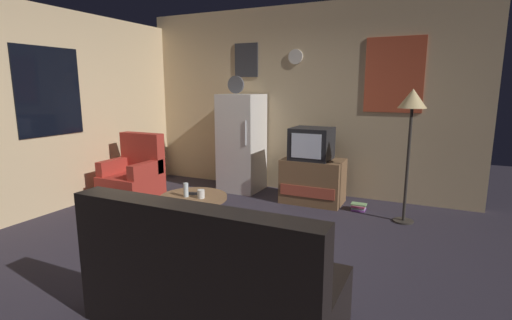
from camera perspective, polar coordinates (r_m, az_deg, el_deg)
ground_plane at (r=4.01m, az=-5.91°, el=-12.81°), size 12.00×12.00×0.00m
wall_with_art at (r=5.90m, az=6.43°, el=8.85°), size 5.20×0.12×2.79m
wall_left_with_window at (r=5.47m, az=-29.84°, el=6.27°), size 0.12×5.20×2.60m
fridge at (r=5.92m, az=-2.16°, el=2.62°), size 0.60×0.62×1.77m
tv_stand at (r=5.41m, az=8.50°, el=-3.12°), size 0.84×0.53×0.62m
crt_tv at (r=5.31m, az=8.35°, el=2.45°), size 0.54×0.51×0.44m
standing_lamp at (r=4.74m, az=22.33°, el=7.06°), size 0.32×0.32×1.59m
coffee_table at (r=4.22m, az=-9.27°, el=-8.31°), size 0.72×0.72×0.46m
wine_glass at (r=4.11m, az=-10.46°, el=-4.43°), size 0.05×0.05×0.15m
mug_ceramic_white at (r=4.04m, az=-8.24°, el=-5.06°), size 0.08×0.08×0.09m
remote_control at (r=4.20m, az=-9.43°, el=-4.97°), size 0.15×0.10×0.02m
armchair at (r=5.65m, az=-17.85°, el=-2.62°), size 0.68×0.68×0.96m
couch at (r=2.71m, az=-6.70°, el=-17.81°), size 1.70×0.80×0.92m
book_stack at (r=5.25m, az=15.14°, el=-6.81°), size 0.20×0.17×0.09m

